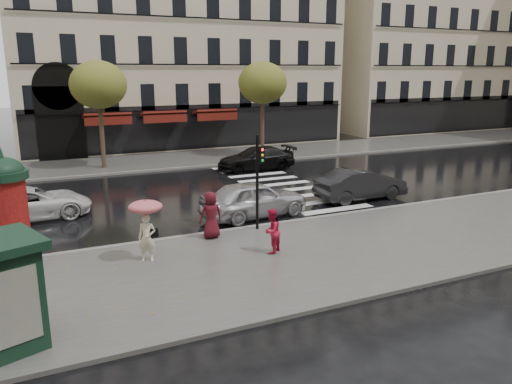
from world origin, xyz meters
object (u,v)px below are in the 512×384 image
woman_umbrella (146,220)px  morris_column (7,209)px  man_burgundy (211,215)px  traffic_light (259,173)px  car_black (256,158)px  car_darkgrey (361,184)px  car_white (30,203)px  car_silver (254,199)px  woman_red (272,231)px

woman_umbrella → morris_column: 4.14m
woman_umbrella → man_burgundy: 2.95m
traffic_light → car_black: (5.16, 11.35, -1.61)m
man_burgundy → traffic_light: size_ratio=0.47×
car_darkgrey → car_white: (-14.42, 3.07, -0.07)m
car_silver → car_black: (4.46, 9.39, -0.08)m
morris_column → car_white: size_ratio=0.80×
man_burgundy → car_white: size_ratio=0.35×
car_white → traffic_light: bearing=-129.9°
traffic_light → car_darkgrey: traffic_light is taller
traffic_light → car_white: (-7.84, 5.56, -1.64)m
man_burgundy → car_white: 8.21m
traffic_light → car_darkgrey: 7.21m
woman_red → morris_column: morris_column is taller
car_darkgrey → man_burgundy: bearing=107.2°
car_silver → car_black: bearing=-32.7°
morris_column → car_silver: size_ratio=0.84×
woman_red → man_burgundy: (-1.29, 2.30, 0.10)m
car_silver → car_white: size_ratio=0.95×
woman_red → traffic_light: 2.93m
woman_red → man_burgundy: size_ratio=0.88×
woman_umbrella → car_silver: size_ratio=0.44×
woman_red → man_burgundy: 2.64m
car_silver → car_white: 9.28m
car_white → car_silver: bearing=-117.5°
woman_umbrella → woman_red: 4.07m
car_darkgrey → car_silver: bearing=95.3°
woman_umbrella → car_darkgrey: (11.15, 3.94, -0.72)m
man_burgundy → morris_column: bearing=-1.9°
car_black → traffic_light: bearing=-21.5°
morris_column → car_black: (13.64, 11.51, -1.26)m
man_burgundy → car_white: man_burgundy is taller
morris_column → car_silver: bearing=13.0°
woman_umbrella → traffic_light: 4.87m
car_black → woman_umbrella: bearing=-34.3°
woman_umbrella → man_burgundy: size_ratio=1.19×
woman_red → car_darkgrey: 8.79m
man_burgundy → morris_column: 6.59m
car_silver → traffic_light: bearing=152.9°
woman_red → car_silver: 4.62m
woman_red → car_darkgrey: bearing=177.1°
woman_umbrella → woman_red: (3.90, -1.02, -0.59)m
car_black → car_silver: bearing=-22.5°
car_silver → car_black: size_ratio=0.95×
woman_umbrella → car_darkgrey: 11.85m
traffic_light → woman_red: bearing=-105.4°
morris_column → car_black: bearing=40.2°
car_darkgrey → car_black: 8.96m
morris_column → car_black: size_ratio=0.79×
traffic_light → man_burgundy: bearing=-175.3°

